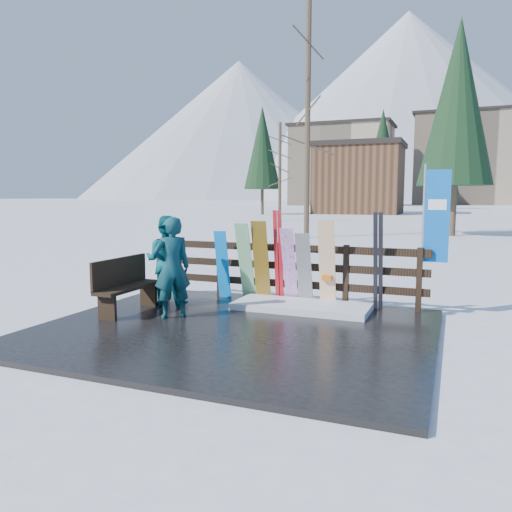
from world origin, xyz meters
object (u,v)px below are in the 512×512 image
at_px(snowboard_5, 327,264).
at_px(person_front, 172,267).
at_px(bench, 125,283).
at_px(person_back, 166,261).
at_px(snowboard_4, 304,269).
at_px(snowboard_2, 261,261).
at_px(rental_flag, 433,222).
at_px(snowboard_0, 223,265).
at_px(snowboard_3, 289,266).
at_px(snowboard_1, 245,262).

distance_m(snowboard_5, person_front, 2.83).
relative_size(bench, person_back, 0.89).
distance_m(snowboard_4, person_back, 2.59).
height_order(snowboard_5, person_back, person_back).
xyz_separation_m(bench, snowboard_2, (1.91, 1.71, 0.28)).
relative_size(snowboard_5, rental_flag, 0.63).
distance_m(snowboard_0, person_back, 1.18).
bearing_deg(person_front, bench, -44.91).
xyz_separation_m(snowboard_5, rental_flag, (1.80, 0.27, 0.80)).
bearing_deg(snowboard_3, person_front, -131.02).
xyz_separation_m(bench, snowboard_5, (3.21, 1.71, 0.29)).
height_order(snowboard_4, snowboard_5, snowboard_5).
height_order(snowboard_5, rental_flag, rental_flag).
bearing_deg(snowboard_5, rental_flag, 8.51).
bearing_deg(snowboard_2, snowboard_4, 0.00).
relative_size(snowboard_2, snowboard_4, 1.14).
distance_m(bench, snowboard_4, 3.27).
bearing_deg(rental_flag, bench, -158.42).
bearing_deg(snowboard_3, snowboard_2, -180.00).
distance_m(rental_flag, person_front, 4.57).
bearing_deg(snowboard_1, snowboard_2, 0.00).
height_order(snowboard_0, person_back, person_back).
bearing_deg(snowboard_0, person_front, -93.55).
relative_size(bench, snowboard_0, 1.08).
bearing_deg(snowboard_0, snowboard_1, -0.00).
bearing_deg(snowboard_1, snowboard_0, 180.00).
relative_size(snowboard_4, person_back, 0.83).
bearing_deg(person_back, rental_flag, -175.03).
relative_size(bench, snowboard_3, 0.99).
relative_size(snowboard_3, rental_flag, 0.58).
xyz_separation_m(snowboard_0, snowboard_2, (0.83, -0.00, 0.11)).
bearing_deg(snowboard_2, bench, -138.12).
bearing_deg(person_back, person_front, 117.83).
distance_m(snowboard_1, person_front, 1.84).
height_order(snowboard_2, snowboard_5, snowboard_5).
xyz_separation_m(snowboard_2, person_back, (-1.55, -0.93, 0.05)).
bearing_deg(snowboard_5, snowboard_2, -180.00).
relative_size(snowboard_3, snowboard_5, 0.92).
bearing_deg(person_front, snowboard_0, -137.38).
distance_m(snowboard_4, rental_flag, 2.44).
xyz_separation_m(snowboard_2, rental_flag, (3.10, 0.27, 0.81)).
bearing_deg(person_back, snowboard_3, -165.84).
bearing_deg(rental_flag, person_back, -165.57).
height_order(snowboard_1, snowboard_4, snowboard_1).
bearing_deg(snowboard_5, person_front, -142.21).
distance_m(snowboard_4, snowboard_5, 0.45).
bearing_deg(bench, snowboard_5, 28.08).
xyz_separation_m(snowboard_0, rental_flag, (3.93, 0.27, 0.92)).
relative_size(rental_flag, person_front, 1.52).
bearing_deg(snowboard_2, snowboard_3, 0.00).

